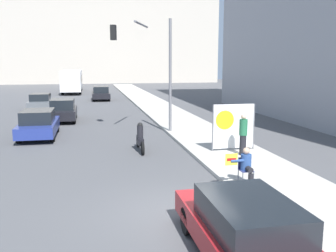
% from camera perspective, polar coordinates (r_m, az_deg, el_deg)
% --- Properties ---
extents(ground_plane, '(160.00, 160.00, 0.00)m').
position_cam_1_polar(ground_plane, '(10.33, 1.96, -13.20)').
color(ground_plane, '#4F4F51').
extents(sidewalk_curb, '(3.40, 90.00, 0.15)m').
position_cam_1_polar(sidewalk_curb, '(25.27, 1.92, 0.64)').
color(sidewalk_curb, '#B7B2A8').
rests_on(sidewalk_curb, ground_plane).
extents(seated_protester, '(0.93, 0.77, 1.18)m').
position_cam_1_polar(seated_protester, '(12.27, 11.84, -5.84)').
color(seated_protester, '#474C56').
rests_on(seated_protester, sidewalk_curb).
extents(jogger_on_sidewalk, '(0.34, 0.34, 1.75)m').
position_cam_1_polar(jogger_on_sidewalk, '(16.04, 11.38, -1.22)').
color(jogger_on_sidewalk, black).
rests_on(jogger_on_sidewalk, sidewalk_curb).
extents(pedestrian_behind, '(0.34, 0.34, 1.85)m').
position_cam_1_polar(pedestrian_behind, '(17.91, 10.03, 0.12)').
color(pedestrian_behind, '#424247').
rests_on(pedestrian_behind, sidewalk_curb).
extents(protest_banner, '(1.97, 0.06, 2.07)m').
position_cam_1_polar(protest_banner, '(16.81, 9.90, -0.02)').
color(protest_banner, slate).
rests_on(protest_banner, sidewalk_curb).
extents(traffic_light_pole, '(3.32, 3.09, 6.27)m').
position_cam_1_polar(traffic_light_pole, '(21.39, -2.81, 10.59)').
color(traffic_light_pole, slate).
rests_on(traffic_light_pole, sidewalk_curb).
extents(parked_car_curbside, '(1.82, 4.66, 1.38)m').
position_cam_1_polar(parked_car_curbside, '(7.91, 11.82, -15.27)').
color(parked_car_curbside, maroon).
rests_on(parked_car_curbside, ground_plane).
extents(car_on_road_nearest, '(1.86, 4.52, 1.51)m').
position_cam_1_polar(car_on_road_nearest, '(21.43, -19.13, 0.33)').
color(car_on_road_nearest, navy).
rests_on(car_on_road_nearest, ground_plane).
extents(car_on_road_midblock, '(1.78, 4.45, 1.55)m').
position_cam_1_polar(car_on_road_midblock, '(27.07, -15.71, 2.36)').
color(car_on_road_midblock, black).
rests_on(car_on_road_midblock, ground_plane).
extents(car_on_road_distant, '(1.86, 4.33, 1.36)m').
position_cam_1_polar(car_on_road_distant, '(34.87, -18.83, 3.62)').
color(car_on_road_distant, '#565B60').
rests_on(car_on_road_distant, ground_plane).
extents(car_on_road_far_lane, '(1.85, 4.44, 1.51)m').
position_cam_1_polar(car_on_road_far_lane, '(41.53, -10.20, 4.93)').
color(car_on_road_far_lane, black).
rests_on(car_on_road_far_lane, ground_plane).
extents(city_bus_on_road, '(2.53, 12.06, 3.01)m').
position_cam_1_polar(city_bus_on_road, '(53.41, -14.40, 6.86)').
color(city_bus_on_road, silver).
rests_on(city_bus_on_road, ground_plane).
extents(motorcycle_on_road, '(0.28, 2.19, 1.34)m').
position_cam_1_polar(motorcycle_on_road, '(17.16, -4.27, -1.99)').
color(motorcycle_on_road, black).
rests_on(motorcycle_on_road, ground_plane).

